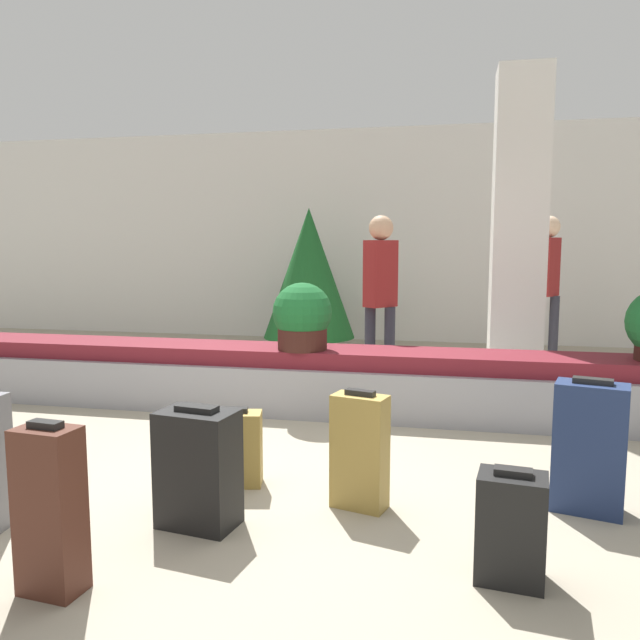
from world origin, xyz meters
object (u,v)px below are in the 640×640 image
(suitcase_5, at_px, (198,468))
(decorated_tree, at_px, (309,273))
(suitcase_2, at_px, (511,527))
(suitcase_3, at_px, (232,448))
(suitcase_1, at_px, (589,447))
(suitcase_6, at_px, (360,451))
(potted_plant_1, at_px, (302,318))
(traveler_0, at_px, (547,277))
(suitcase_0, at_px, (50,510))
(traveler_1, at_px, (380,285))
(pillar, at_px, (518,232))

(suitcase_5, xyz_separation_m, decorated_tree, (-0.66, 5.46, 0.76))
(suitcase_2, distance_m, suitcase_3, 1.77)
(suitcase_1, relative_size, suitcase_6, 1.11)
(potted_plant_1, bearing_deg, decorated_tree, 101.87)
(suitcase_1, relative_size, traveler_0, 0.42)
(suitcase_3, bearing_deg, potted_plant_1, 76.86)
(suitcase_5, distance_m, traveler_0, 5.41)
(traveler_0, bearing_deg, suitcase_0, -175.55)
(suitcase_0, distance_m, suitcase_1, 2.74)
(suitcase_0, height_order, traveler_1, traveler_1)
(pillar, xyz_separation_m, suitcase_2, (-0.37, -3.93, -1.36))
(traveler_0, bearing_deg, suitcase_2, -158.50)
(traveler_1, bearing_deg, suitcase_5, 29.60)
(suitcase_6, bearing_deg, pillar, 86.09)
(suitcase_3, relative_size, potted_plant_1, 0.83)
(traveler_1, relative_size, decorated_tree, 0.89)
(suitcase_5, bearing_deg, suitcase_6, 35.55)
(suitcase_0, distance_m, suitcase_2, 1.98)
(suitcase_0, relative_size, suitcase_6, 1.11)
(suitcase_2, relative_size, suitcase_3, 1.05)
(traveler_0, bearing_deg, pillar, -171.49)
(suitcase_0, xyz_separation_m, suitcase_2, (1.91, 0.49, -0.12))
(decorated_tree, bearing_deg, suitcase_1, -60.98)
(traveler_1, bearing_deg, suitcase_0, 26.43)
(pillar, xyz_separation_m, suitcase_3, (-1.95, -3.13, -1.37))
(potted_plant_1, xyz_separation_m, traveler_0, (2.36, 2.53, 0.25))
(suitcase_0, distance_m, suitcase_5, 0.81)
(pillar, relative_size, potted_plant_1, 5.49)
(suitcase_2, height_order, decorated_tree, decorated_tree)
(potted_plant_1, xyz_separation_m, decorated_tree, (-0.67, 3.19, 0.23))
(suitcase_2, height_order, potted_plant_1, potted_plant_1)
(suitcase_0, height_order, suitcase_1, suitcase_1)
(pillar, height_order, potted_plant_1, pillar)
(suitcase_0, distance_m, traveler_0, 6.21)
(suitcase_2, relative_size, potted_plant_1, 0.88)
(pillar, distance_m, suitcase_6, 3.71)
(suitcase_3, relative_size, decorated_tree, 0.25)
(suitcase_0, height_order, suitcase_3, suitcase_0)
(suitcase_5, distance_m, traveler_1, 3.45)
(suitcase_5, bearing_deg, pillar, 71.39)
(suitcase_6, height_order, potted_plant_1, potted_plant_1)
(suitcase_6, height_order, traveler_0, traveler_0)
(pillar, xyz_separation_m, suitcase_5, (-1.92, -3.70, -1.29))
(potted_plant_1, bearing_deg, suitcase_6, -67.41)
(decorated_tree, bearing_deg, suitcase_2, -68.78)
(suitcase_1, height_order, traveler_0, traveler_0)
(suitcase_3, distance_m, traveler_1, 2.94)
(suitcase_6, distance_m, potted_plant_1, 2.09)
(pillar, bearing_deg, traveler_0, 67.74)
(pillar, xyz_separation_m, suitcase_1, (0.11, -3.09, -1.24))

